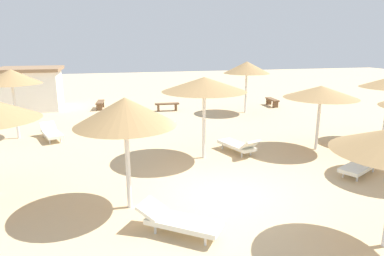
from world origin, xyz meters
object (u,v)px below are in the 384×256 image
(parasol_0, at_px, (11,77))
(lounger_4, at_px, (239,145))
(bench_2, at_px, (100,104))
(parasol_8, at_px, (321,92))
(lounger_1, at_px, (178,220))
(parasol_7, at_px, (247,68))
(lounger_2, at_px, (361,164))
(lounger_0, at_px, (51,132))
(beach_cabana, at_px, (31,88))
(bench_1, at_px, (272,101))
(parasol_1, at_px, (125,112))
(parasol_4, at_px, (204,85))
(bench_0, at_px, (167,105))

(parasol_0, height_order, lounger_4, parasol_0)
(bench_2, bearing_deg, parasol_8, -51.93)
(lounger_1, relative_size, bench_2, 1.25)
(parasol_7, relative_size, lounger_2, 1.58)
(lounger_0, distance_m, bench_2, 6.95)
(beach_cabana, bearing_deg, parasol_8, -43.36)
(lounger_0, height_order, bench_1, lounger_0)
(bench_2, bearing_deg, lounger_2, -58.29)
(lounger_4, bearing_deg, beach_cabana, 129.05)
(parasol_1, distance_m, beach_cabana, 15.98)
(parasol_0, bearing_deg, parasol_8, -21.31)
(bench_2, bearing_deg, parasol_0, -119.52)
(parasol_1, distance_m, bench_1, 16.14)
(parasol_0, bearing_deg, lounger_1, -60.44)
(parasol_4, distance_m, parasol_7, 8.80)
(parasol_0, relative_size, parasol_7, 1.00)
(parasol_0, relative_size, lounger_1, 1.60)
(parasol_8, bearing_deg, lounger_1, -144.81)
(parasol_1, relative_size, parasol_7, 0.95)
(lounger_0, height_order, lounger_2, lounger_2)
(lounger_1, height_order, bench_2, lounger_1)
(bench_1, relative_size, bench_2, 0.99)
(parasol_1, bearing_deg, parasol_0, 118.97)
(lounger_4, distance_m, beach_cabana, 15.03)
(lounger_2, relative_size, lounger_4, 0.97)
(parasol_7, relative_size, bench_1, 2.01)
(bench_1, bearing_deg, lounger_1, -124.21)
(lounger_0, bearing_deg, lounger_4, -27.96)
(lounger_4, bearing_deg, parasol_4, -172.29)
(parasol_0, distance_m, lounger_2, 14.13)
(lounger_4, distance_m, bench_2, 11.77)
(parasol_8, relative_size, bench_0, 1.87)
(parasol_0, height_order, lounger_0, parasol_0)
(parasol_7, relative_size, beach_cabana, 0.81)
(parasol_8, bearing_deg, lounger_0, 158.30)
(parasol_1, bearing_deg, bench_0, 75.49)
(lounger_0, relative_size, bench_0, 1.33)
(parasol_7, distance_m, lounger_2, 10.45)
(parasol_8, relative_size, lounger_2, 1.46)
(bench_1, distance_m, bench_2, 11.31)
(parasol_7, distance_m, bench_1, 3.83)
(lounger_1, height_order, bench_1, lounger_1)
(parasol_7, bearing_deg, lounger_4, -114.66)
(parasol_1, bearing_deg, beach_cabana, 108.40)
(bench_0, bearing_deg, parasol_8, -64.13)
(parasol_8, bearing_deg, beach_cabana, 136.64)
(parasol_1, bearing_deg, parasol_7, 54.11)
(bench_0, relative_size, bench_1, 1.00)
(beach_cabana, bearing_deg, bench_1, -10.72)
(parasol_7, xyz_separation_m, lounger_0, (-10.63, -3.31, -2.40))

